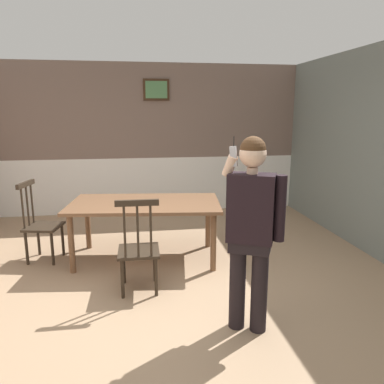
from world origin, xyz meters
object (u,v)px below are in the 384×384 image
Objects in this scene: chair_near_window at (40,224)px; person_figure at (251,224)px; dining_table at (145,208)px; chair_by_doorway at (139,249)px.

person_figure is (2.13, -1.90, 0.48)m from chair_near_window.
dining_table is 1.91× the size of chair_by_doorway.
dining_table is 1.94m from person_figure.
chair_near_window is at bearing -15.86° from person_figure.
dining_table is at bearing -38.87° from person_figure.
chair_near_window is at bearing 173.04° from dining_table.
chair_by_doorway is 0.61× the size of person_figure.
chair_by_doorway is at bearing -96.54° from dining_table.
dining_table is 0.92m from chair_by_doorway.
chair_near_window is 2.89m from person_figure.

